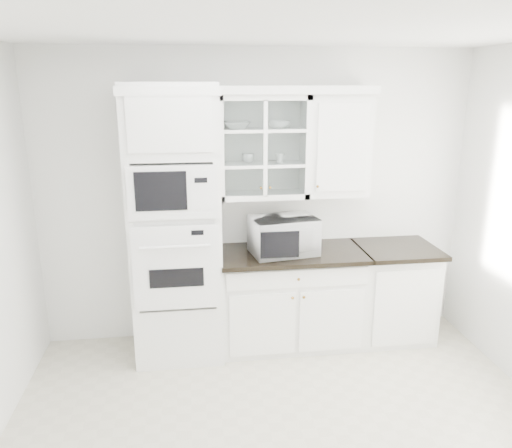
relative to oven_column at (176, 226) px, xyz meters
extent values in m
cube|color=white|center=(0.75, 0.32, 0.15)|extent=(4.00, 0.02, 2.70)
cube|color=white|center=(0.75, -1.42, 1.49)|extent=(4.00, 3.50, 0.02)
cube|color=white|center=(0.00, 0.01, 0.00)|extent=(0.76, 0.65, 2.40)
cube|color=white|center=(0.00, -0.33, -0.26)|extent=(0.70, 0.03, 0.72)
cube|color=black|center=(0.00, -0.35, -0.34)|extent=(0.44, 0.01, 0.16)
cube|color=white|center=(0.00, -0.33, 0.37)|extent=(0.70, 0.03, 0.43)
cube|color=black|center=(-0.09, -0.35, 0.39)|extent=(0.40, 0.01, 0.31)
cube|color=white|center=(1.03, 0.03, -0.76)|extent=(1.30, 0.60, 0.88)
cube|color=black|center=(1.03, 0.00, -0.30)|extent=(1.32, 0.67, 0.04)
cube|color=white|center=(2.03, 0.03, -0.76)|extent=(0.70, 0.60, 0.88)
cube|color=black|center=(2.03, 0.00, -0.30)|extent=(0.72, 0.67, 0.04)
cube|color=white|center=(0.78, 0.17, 0.65)|extent=(0.80, 0.33, 0.90)
cube|color=white|center=(0.78, 0.17, 0.50)|extent=(0.74, 0.29, 0.02)
cube|color=white|center=(0.78, 0.17, 0.80)|extent=(0.74, 0.29, 0.02)
cube|color=white|center=(1.46, 0.17, 0.65)|extent=(0.55, 0.33, 0.90)
cube|color=white|center=(0.68, 0.14, 1.14)|extent=(2.14, 0.38, 0.07)
imported|color=white|center=(0.94, 0.00, -0.11)|extent=(0.64, 0.56, 0.33)
imported|color=white|center=(0.55, 0.16, 0.84)|extent=(0.26, 0.26, 0.06)
imported|color=white|center=(0.92, 0.17, 0.84)|extent=(0.22, 0.22, 0.06)
imported|color=white|center=(0.65, 0.18, 0.55)|extent=(0.13, 0.13, 0.08)
imported|color=white|center=(0.93, 0.15, 0.55)|extent=(0.10, 0.10, 0.08)
camera|label=1|loc=(0.14, -4.18, 1.20)|focal=35.00mm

